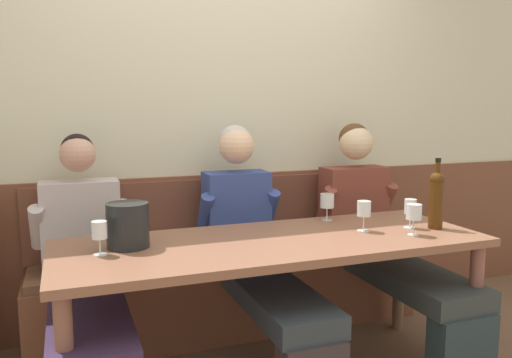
# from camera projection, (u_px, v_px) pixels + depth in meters

# --- Properties ---
(room_wall_back) EXTENTS (6.80, 0.08, 2.80)m
(room_wall_back) POSITION_uv_depth(u_px,v_px,m) (219.00, 106.00, 3.31)
(room_wall_back) COLOR beige
(room_wall_back) RESTS_ON ground
(wood_wainscot_panel) EXTENTS (6.80, 0.03, 0.96)m
(wood_wainscot_panel) POSITION_uv_depth(u_px,v_px,m) (223.00, 247.00, 3.38)
(wood_wainscot_panel) COLOR brown
(wood_wainscot_panel) RESTS_ON ground
(wall_bench) EXTENTS (2.41, 0.42, 0.94)m
(wall_bench) POSITION_uv_depth(u_px,v_px,m) (233.00, 286.00, 3.21)
(wall_bench) COLOR brown
(wall_bench) RESTS_ON ground
(dining_table) EXTENTS (2.11, 0.77, 0.75)m
(dining_table) POSITION_uv_depth(u_px,v_px,m) (274.00, 256.00, 2.54)
(dining_table) COLOR brown
(dining_table) RESTS_ON ground
(person_center_left_seat) EXTENTS (0.52, 1.21, 1.25)m
(person_center_left_seat) POSITION_uv_depth(u_px,v_px,m) (85.00, 270.00, 2.52)
(person_center_left_seat) COLOR #323240
(person_center_left_seat) RESTS_ON ground
(person_left_seat) EXTENTS (0.49, 1.22, 1.29)m
(person_left_seat) POSITION_uv_depth(u_px,v_px,m) (255.00, 244.00, 2.86)
(person_left_seat) COLOR #342B2E
(person_left_seat) RESTS_ON ground
(person_right_seat) EXTENTS (0.54, 1.23, 1.29)m
(person_right_seat) POSITION_uv_depth(u_px,v_px,m) (382.00, 233.00, 3.13)
(person_right_seat) COLOR #243339
(person_right_seat) RESTS_ON ground
(ice_bucket) EXTENTS (0.19, 0.19, 0.21)m
(ice_bucket) POSITION_uv_depth(u_px,v_px,m) (128.00, 225.00, 2.37)
(ice_bucket) COLOR black
(ice_bucket) RESTS_ON dining_table
(wine_bottle_green_tall) EXTENTS (0.08, 0.08, 0.38)m
(wine_bottle_green_tall) POSITION_uv_depth(u_px,v_px,m) (436.00, 198.00, 2.73)
(wine_bottle_green_tall) COLOR #46270A
(wine_bottle_green_tall) RESTS_ON dining_table
(wine_glass_right_end) EXTENTS (0.06, 0.06, 0.16)m
(wine_glass_right_end) POSITION_uv_depth(u_px,v_px,m) (410.00, 208.00, 2.75)
(wine_glass_right_end) COLOR silver
(wine_glass_right_end) RESTS_ON dining_table
(wine_glass_by_bottle) EXTENTS (0.07, 0.07, 0.15)m
(wine_glass_by_bottle) POSITION_uv_depth(u_px,v_px,m) (99.00, 232.00, 2.24)
(wine_glass_by_bottle) COLOR silver
(wine_glass_by_bottle) RESTS_ON dining_table
(wine_glass_center_rear) EXTENTS (0.08, 0.08, 0.16)m
(wine_glass_center_rear) POSITION_uv_depth(u_px,v_px,m) (414.00, 212.00, 2.59)
(wine_glass_center_rear) COLOR silver
(wine_glass_center_rear) RESTS_ON dining_table
(wine_glass_center_front) EXTENTS (0.08, 0.08, 0.15)m
(wine_glass_center_front) POSITION_uv_depth(u_px,v_px,m) (327.00, 201.00, 2.94)
(wine_glass_center_front) COLOR silver
(wine_glass_center_front) RESTS_ON dining_table
(wine_glass_mid_left) EXTENTS (0.07, 0.07, 0.16)m
(wine_glass_mid_left) POSITION_uv_depth(u_px,v_px,m) (364.00, 210.00, 2.68)
(wine_glass_mid_left) COLOR silver
(wine_glass_mid_left) RESTS_ON dining_table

